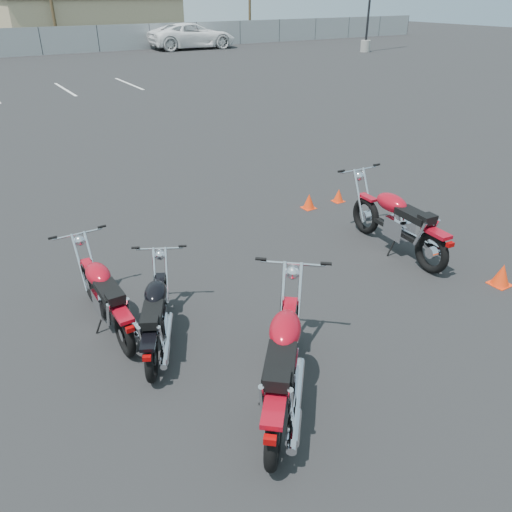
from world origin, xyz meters
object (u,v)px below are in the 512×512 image
motorcycle_second_black (157,316)px  motorcycle_rear_red (398,222)px  motorcycle_front_red (106,296)px  motorcycle_third_red (284,363)px  white_van (192,28)px

motorcycle_second_black → motorcycle_rear_red: bearing=3.4°
motorcycle_front_red → motorcycle_second_black: size_ratio=1.13×
motorcycle_third_red → motorcycle_second_black: bearing=114.6°
white_van → motorcycle_front_red: bearing=156.3°
motorcycle_rear_red → white_van: white_van is taller
motorcycle_second_black → white_van: size_ratio=0.24×
motorcycle_front_red → white_van: white_van is taller
motorcycle_front_red → motorcycle_second_black: (0.41, -0.72, -0.03)m
motorcycle_second_black → motorcycle_front_red: bearing=119.9°
motorcycle_third_red → motorcycle_rear_red: motorcycle_rear_red is taller
motorcycle_front_red → motorcycle_rear_red: (4.83, -0.45, 0.08)m
motorcycle_third_red → motorcycle_rear_red: (3.67, 1.92, 0.01)m
motorcycle_third_red → motorcycle_front_red: bearing=116.3°
white_van → motorcycle_rear_red: bearing=163.7°
motorcycle_rear_red → motorcycle_second_black: bearing=-176.6°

